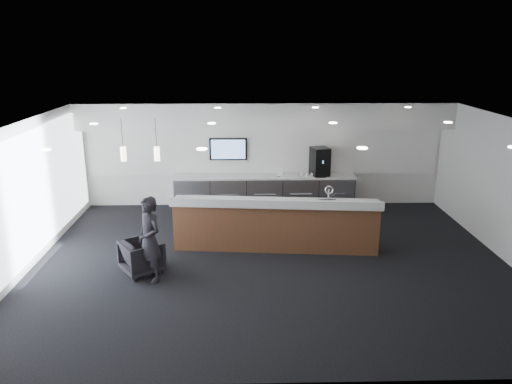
{
  "coord_description": "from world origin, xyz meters",
  "views": [
    {
      "loc": [
        -0.59,
        -9.8,
        4.46
      ],
      "look_at": [
        -0.29,
        1.3,
        1.17
      ],
      "focal_mm": 35.0,
      "sensor_mm": 36.0,
      "label": 1
    }
  ],
  "objects_px": {
    "coffee_machine": "(320,162)",
    "armchair": "(142,256)",
    "service_counter": "(275,224)",
    "lounge_guest": "(150,240)"
  },
  "relations": [
    {
      "from": "lounge_guest",
      "to": "coffee_machine",
      "type": "bearing_deg",
      "value": 97.86
    },
    {
      "from": "service_counter",
      "to": "coffee_machine",
      "type": "xyz_separation_m",
      "value": [
        1.41,
        2.92,
        0.76
      ]
    },
    {
      "from": "coffee_machine",
      "to": "armchair",
      "type": "relative_size",
      "value": 1.03
    },
    {
      "from": "armchair",
      "to": "lounge_guest",
      "type": "bearing_deg",
      "value": -178.97
    },
    {
      "from": "coffee_machine",
      "to": "armchair",
      "type": "height_order",
      "value": "coffee_machine"
    },
    {
      "from": "service_counter",
      "to": "lounge_guest",
      "type": "height_order",
      "value": "lounge_guest"
    },
    {
      "from": "service_counter",
      "to": "coffee_machine",
      "type": "bearing_deg",
      "value": 69.63
    },
    {
      "from": "coffee_machine",
      "to": "lounge_guest",
      "type": "height_order",
      "value": "coffee_machine"
    },
    {
      "from": "coffee_machine",
      "to": "lounge_guest",
      "type": "bearing_deg",
      "value": -146.13
    },
    {
      "from": "armchair",
      "to": "coffee_machine",
      "type": "bearing_deg",
      "value": -79.79
    }
  ]
}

